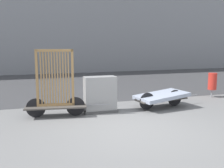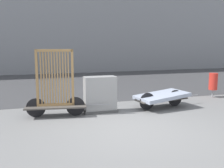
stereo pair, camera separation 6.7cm
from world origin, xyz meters
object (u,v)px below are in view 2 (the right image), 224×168
(bike_cart_with_bedframe, at_px, (56,93))
(utility_cabinet, at_px, (100,96))
(trash_bin, at_px, (213,82))
(bike_cart_with_mattress, at_px, (162,97))

(bike_cart_with_bedframe, height_order, utility_cabinet, bike_cart_with_bedframe)
(bike_cart_with_bedframe, relative_size, utility_cabinet, 2.22)
(trash_bin, bearing_deg, bike_cart_with_mattress, -160.85)
(bike_cart_with_bedframe, height_order, trash_bin, bike_cart_with_bedframe)
(bike_cart_with_bedframe, xyz_separation_m, utility_cabinet, (1.35, 0.10, -0.18))
(utility_cabinet, height_order, trash_bin, utility_cabinet)
(trash_bin, bearing_deg, bike_cart_with_bedframe, -171.22)
(bike_cart_with_bedframe, height_order, bike_cart_with_mattress, bike_cart_with_bedframe)
(bike_cart_with_mattress, xyz_separation_m, utility_cabinet, (-2.06, 0.10, 0.14))
(bike_cart_with_mattress, bearing_deg, trash_bin, 9.74)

